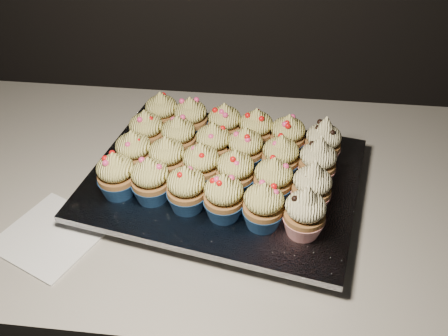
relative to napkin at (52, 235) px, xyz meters
name	(u,v)px	position (x,y,z in m)	size (l,w,h in m)	color
cabinet	(132,320)	(0.03, 0.16, -0.47)	(2.40, 0.60, 0.86)	black
worktop	(104,181)	(0.03, 0.16, -0.02)	(2.44, 0.64, 0.04)	beige
napkin	(52,235)	(0.00, 0.00, 0.00)	(0.14, 0.14, 0.00)	white
baking_tray	(224,185)	(0.26, 0.14, 0.01)	(0.41, 0.32, 0.02)	black
foil_lining	(224,178)	(0.26, 0.14, 0.03)	(0.45, 0.35, 0.01)	silver
cupcake_0	(116,175)	(0.09, 0.08, 0.07)	(0.06, 0.06, 0.08)	navy
cupcake_1	(151,180)	(0.15, 0.07, 0.07)	(0.06, 0.06, 0.08)	navy
cupcake_2	(186,189)	(0.21, 0.06, 0.07)	(0.06, 0.06, 0.08)	navy
cupcake_3	(224,197)	(0.27, 0.04, 0.07)	(0.06, 0.06, 0.08)	navy
cupcake_4	(263,206)	(0.33, 0.03, 0.07)	(0.06, 0.06, 0.08)	navy
cupcake_5	(305,213)	(0.39, 0.02, 0.07)	(0.06, 0.06, 0.10)	#B01818
cupcake_6	(134,153)	(0.11, 0.14, 0.07)	(0.06, 0.06, 0.08)	navy
cupcake_7	(167,159)	(0.17, 0.13, 0.07)	(0.06, 0.06, 0.08)	navy
cupcake_8	(201,165)	(0.22, 0.12, 0.07)	(0.06, 0.06, 0.08)	navy
cupcake_9	(235,172)	(0.28, 0.10, 0.07)	(0.06, 0.06, 0.08)	navy
cupcake_10	(273,180)	(0.34, 0.09, 0.07)	(0.06, 0.06, 0.08)	navy
cupcake_11	(312,187)	(0.40, 0.08, 0.07)	(0.06, 0.06, 0.10)	#B01818
cupcake_12	(147,132)	(0.11, 0.20, 0.07)	(0.06, 0.06, 0.08)	navy
cupcake_13	(179,138)	(0.17, 0.19, 0.07)	(0.06, 0.06, 0.08)	navy
cupcake_14	(213,144)	(0.24, 0.17, 0.07)	(0.06, 0.06, 0.08)	navy
cupcake_15	(245,149)	(0.29, 0.17, 0.07)	(0.06, 0.06, 0.08)	navy
cupcake_16	(280,158)	(0.35, 0.15, 0.07)	(0.06, 0.06, 0.08)	navy
cupcake_17	(317,162)	(0.41, 0.14, 0.07)	(0.06, 0.06, 0.10)	#B01818
cupcake_18	(162,113)	(0.13, 0.26, 0.07)	(0.06, 0.06, 0.08)	navy
cupcake_19	(191,119)	(0.19, 0.25, 0.07)	(0.06, 0.06, 0.08)	navy
cupcake_20	(224,125)	(0.25, 0.24, 0.07)	(0.06, 0.06, 0.08)	navy
cupcake_21	(256,130)	(0.31, 0.23, 0.07)	(0.06, 0.06, 0.08)	navy
cupcake_22	(287,136)	(0.36, 0.21, 0.07)	(0.06, 0.06, 0.08)	navy
cupcake_23	(323,143)	(0.43, 0.20, 0.07)	(0.06, 0.06, 0.10)	#B01818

